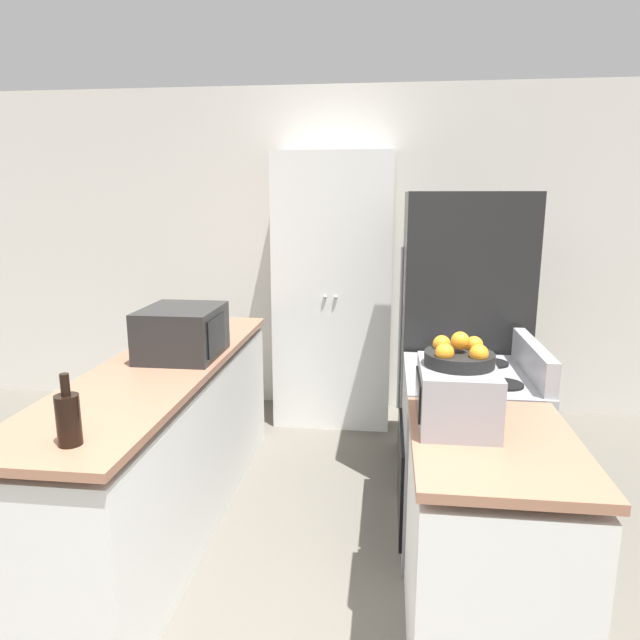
{
  "coord_description": "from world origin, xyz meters",
  "views": [
    {
      "loc": [
        0.38,
        -1.45,
        1.76
      ],
      "look_at": [
        0.0,
        1.76,
        1.05
      ],
      "focal_mm": 32.0,
      "sensor_mm": 36.0,
      "label": 1
    }
  ],
  "objects_px": {
    "refrigerator": "(460,338)",
    "toaster_oven": "(456,395)",
    "stove": "(466,456)",
    "microwave": "(182,332)",
    "pantry_cabinet": "(334,291)",
    "wine_bottle": "(68,418)",
    "fruit_bowl": "(459,355)"
  },
  "relations": [
    {
      "from": "pantry_cabinet",
      "to": "stove",
      "type": "relative_size",
      "value": 1.95
    },
    {
      "from": "microwave",
      "to": "refrigerator",
      "type": "bearing_deg",
      "value": 22.43
    },
    {
      "from": "stove",
      "to": "fruit_bowl",
      "type": "bearing_deg",
      "value": -102.68
    },
    {
      "from": "microwave",
      "to": "toaster_oven",
      "type": "height_order",
      "value": "microwave"
    },
    {
      "from": "stove",
      "to": "toaster_oven",
      "type": "height_order",
      "value": "toaster_oven"
    },
    {
      "from": "stove",
      "to": "microwave",
      "type": "relative_size",
      "value": 2.3
    },
    {
      "from": "microwave",
      "to": "fruit_bowl",
      "type": "bearing_deg",
      "value": -29.65
    },
    {
      "from": "microwave",
      "to": "fruit_bowl",
      "type": "relative_size",
      "value": 1.77
    },
    {
      "from": "microwave",
      "to": "fruit_bowl",
      "type": "xyz_separation_m",
      "value": [
        1.37,
        -0.78,
        0.14
      ]
    },
    {
      "from": "pantry_cabinet",
      "to": "microwave",
      "type": "relative_size",
      "value": 4.49
    },
    {
      "from": "microwave",
      "to": "toaster_oven",
      "type": "relative_size",
      "value": 1.18
    },
    {
      "from": "microwave",
      "to": "toaster_oven",
      "type": "distance_m",
      "value": 1.58
    },
    {
      "from": "wine_bottle",
      "to": "toaster_oven",
      "type": "relative_size",
      "value": 0.67
    },
    {
      "from": "pantry_cabinet",
      "to": "toaster_oven",
      "type": "bearing_deg",
      "value": -73.21
    },
    {
      "from": "pantry_cabinet",
      "to": "stove",
      "type": "distance_m",
      "value": 1.89
    },
    {
      "from": "stove",
      "to": "fruit_bowl",
      "type": "distance_m",
      "value": 0.98
    },
    {
      "from": "wine_bottle",
      "to": "toaster_oven",
      "type": "distance_m",
      "value": 1.41
    },
    {
      "from": "wine_bottle",
      "to": "fruit_bowl",
      "type": "relative_size",
      "value": 1.0
    },
    {
      "from": "toaster_oven",
      "to": "microwave",
      "type": "bearing_deg",
      "value": 150.06
    },
    {
      "from": "stove",
      "to": "toaster_oven",
      "type": "xyz_separation_m",
      "value": [
        -0.15,
        -0.66,
        0.56
      ]
    },
    {
      "from": "refrigerator",
      "to": "toaster_oven",
      "type": "relative_size",
      "value": 4.55
    },
    {
      "from": "pantry_cabinet",
      "to": "toaster_oven",
      "type": "height_order",
      "value": "pantry_cabinet"
    },
    {
      "from": "refrigerator",
      "to": "wine_bottle",
      "type": "relative_size",
      "value": 6.84
    },
    {
      "from": "wine_bottle",
      "to": "fruit_bowl",
      "type": "bearing_deg",
      "value": 14.57
    },
    {
      "from": "wine_bottle",
      "to": "pantry_cabinet",
      "type": "bearing_deg",
      "value": 75.33
    },
    {
      "from": "pantry_cabinet",
      "to": "fruit_bowl",
      "type": "xyz_separation_m",
      "value": [
        0.68,
        -2.25,
        0.14
      ]
    },
    {
      "from": "toaster_oven",
      "to": "fruit_bowl",
      "type": "xyz_separation_m",
      "value": [
        0.0,
        0.01,
        0.16
      ]
    },
    {
      "from": "fruit_bowl",
      "to": "refrigerator",
      "type": "bearing_deg",
      "value": 82.7
    },
    {
      "from": "microwave",
      "to": "wine_bottle",
      "type": "relative_size",
      "value": 1.77
    },
    {
      "from": "refrigerator",
      "to": "pantry_cabinet",
      "type": "bearing_deg",
      "value": 136.23
    },
    {
      "from": "pantry_cabinet",
      "to": "refrigerator",
      "type": "xyz_separation_m",
      "value": [
        0.87,
        -0.83,
        -0.15
      ]
    },
    {
      "from": "microwave",
      "to": "toaster_oven",
      "type": "xyz_separation_m",
      "value": [
        1.37,
        -0.79,
        -0.02
      ]
    }
  ]
}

